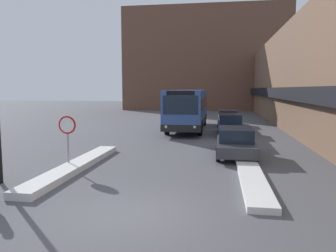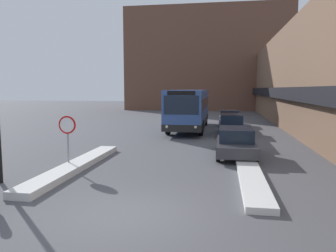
{
  "view_description": "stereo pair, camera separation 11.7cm",
  "coord_description": "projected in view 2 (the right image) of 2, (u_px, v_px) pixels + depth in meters",
  "views": [
    {
      "loc": [
        2.36,
        -8.19,
        3.37
      ],
      "look_at": [
        0.04,
        6.58,
        1.68
      ],
      "focal_mm": 35.0,
      "sensor_mm": 36.0,
      "label": 1
    },
    {
      "loc": [
        2.47,
        -8.17,
        3.37
      ],
      "look_at": [
        0.04,
        6.58,
        1.68
      ],
      "focal_mm": 35.0,
      "sensor_mm": 36.0,
      "label": 2
    }
  ],
  "objects": [
    {
      "name": "ground_plane",
      "position": [
        127.0,
        215.0,
        8.79
      ],
      "size": [
        160.0,
        160.0,
        0.0
      ],
      "primitive_type": "plane",
      "color": "#515156"
    },
    {
      "name": "building_row_right",
      "position": [
        304.0,
        79.0,
        30.22
      ],
      "size": [
        5.5,
        60.0,
        8.6
      ],
      "color": "brown",
      "rests_on": "ground_plane"
    },
    {
      "name": "building_backdrop_far",
      "position": [
        207.0,
        60.0,
        53.53
      ],
      "size": [
        26.0,
        8.0,
        16.18
      ],
      "color": "brown",
      "rests_on": "ground_plane"
    },
    {
      "name": "snow_bank_left",
      "position": [
        76.0,
        166.0,
        13.89
      ],
      "size": [
        0.9,
        8.21,
        0.26
      ],
      "color": "silver",
      "rests_on": "ground_plane"
    },
    {
      "name": "snow_bank_right",
      "position": [
        251.0,
        178.0,
        12.1
      ],
      "size": [
        0.9,
        6.83,
        0.21
      ],
      "color": "silver",
      "rests_on": "ground_plane"
    },
    {
      "name": "city_bus",
      "position": [
        189.0,
        108.0,
        27.14
      ],
      "size": [
        2.73,
        10.99,
        3.29
      ],
      "color": "#335193",
      "rests_on": "ground_plane"
    },
    {
      "name": "parked_car_front",
      "position": [
        236.0,
        142.0,
        16.46
      ],
      "size": [
        1.91,
        4.39,
        1.42
      ],
      "color": "#38383D",
      "rests_on": "ground_plane"
    },
    {
      "name": "parked_car_middle",
      "position": [
        231.0,
        124.0,
        24.39
      ],
      "size": [
        1.82,
        4.8,
        1.52
      ],
      "color": "navy",
      "rests_on": "ground_plane"
    },
    {
      "name": "parked_car_back",
      "position": [
        230.0,
        118.0,
        30.3
      ],
      "size": [
        1.93,
        4.44,
        1.41
      ],
      "color": "#B7B7BC",
      "rests_on": "ground_plane"
    },
    {
      "name": "stop_sign",
      "position": [
        67.0,
        131.0,
        13.79
      ],
      "size": [
        0.76,
        0.08,
        2.25
      ],
      "color": "gray",
      "rests_on": "ground_plane"
    },
    {
      "name": "street_lamp",
      "position": [
        0.0,
        59.0,
        11.28
      ],
      "size": [
        1.46,
        0.36,
        7.19
      ],
      "color": "black",
      "rests_on": "ground_plane"
    }
  ]
}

